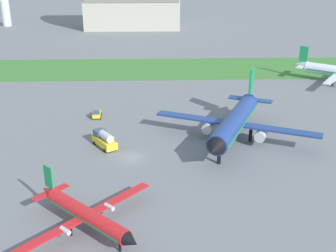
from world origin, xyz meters
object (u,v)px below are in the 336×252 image
Objects in this scene: airplane_midfield_jet at (235,121)px; fuel_truck_by_runway at (104,139)px; pushback_tug_midfield at (97,114)px; airplane_foreground_turboprop at (85,214)px.

fuel_truck_by_runway is at bearing -61.08° from airplane_midfield_jet.
pushback_tug_midfield is 0.54× the size of fuel_truck_by_runway.
airplane_foreground_turboprop is 44.13m from pushback_tug_midfield.
airplane_midfield_jet is 4.65× the size of fuel_truck_by_runway.
pushback_tug_midfield is 16.64m from fuel_truck_by_runway.
airplane_midfield_jet is at bearing 61.81° from pushback_tug_midfield.
fuel_truck_by_runway is (-0.29, 27.67, -1.00)m from airplane_foreground_turboprop.
airplane_midfield_jet is 8.57× the size of pushback_tug_midfield.
airplane_foreground_turboprop is 39.35m from airplane_midfield_jet.
fuel_truck_by_runway is at bearing 134.13° from airplane_foreground_turboprop.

